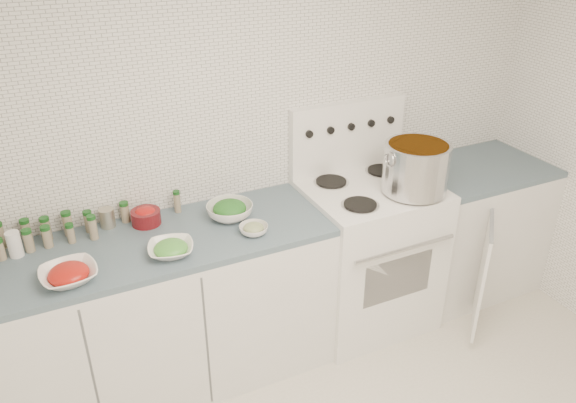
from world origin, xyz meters
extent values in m
cube|color=white|center=(0.00, 1.51, 1.25)|extent=(3.50, 0.02, 2.50)
cube|color=white|center=(-0.82, 1.19, 0.43)|extent=(1.85, 0.62, 0.86)
cube|color=#465F69|center=(-0.82, 1.19, 0.88)|extent=(1.85, 0.62, 0.03)
cube|color=white|center=(0.48, 1.18, 0.46)|extent=(0.76, 0.65, 0.92)
cube|color=black|center=(0.48, 0.86, 0.50)|extent=(0.45, 0.01, 0.28)
cylinder|color=silver|center=(0.48, 0.82, 0.72)|extent=(0.65, 0.02, 0.02)
cube|color=white|center=(0.48, 1.18, 0.93)|extent=(0.76, 0.65, 0.01)
cube|color=white|center=(0.48, 1.47, 1.15)|extent=(0.76, 0.06, 0.43)
cylinder|color=silver|center=(0.30, 1.02, 0.94)|extent=(0.21, 0.21, 0.01)
cylinder|color=black|center=(0.30, 1.02, 0.94)|extent=(0.18, 0.18, 0.01)
cylinder|color=silver|center=(0.66, 1.02, 0.94)|extent=(0.21, 0.21, 0.01)
cylinder|color=black|center=(0.66, 1.02, 0.94)|extent=(0.18, 0.18, 0.01)
cylinder|color=silver|center=(0.30, 1.33, 0.94)|extent=(0.21, 0.21, 0.01)
cylinder|color=black|center=(0.30, 1.33, 0.94)|extent=(0.18, 0.18, 0.01)
cylinder|color=silver|center=(0.66, 1.33, 0.94)|extent=(0.21, 0.21, 0.01)
cylinder|color=black|center=(0.66, 1.33, 0.94)|extent=(0.18, 0.18, 0.01)
cylinder|color=black|center=(0.20, 1.44, 1.22)|extent=(0.04, 0.02, 0.04)
cylinder|color=black|center=(0.34, 1.44, 1.22)|extent=(0.04, 0.02, 0.04)
cylinder|color=black|center=(0.48, 1.44, 1.22)|extent=(0.04, 0.02, 0.04)
cylinder|color=black|center=(0.62, 1.44, 1.22)|extent=(0.04, 0.02, 0.04)
cylinder|color=black|center=(0.76, 1.44, 1.22)|extent=(0.04, 0.02, 0.04)
cube|color=white|center=(1.30, 1.19, 0.43)|extent=(0.89, 0.62, 0.86)
cube|color=#465F69|center=(1.30, 1.19, 0.88)|extent=(0.89, 0.62, 0.03)
cube|color=white|center=(1.01, 0.74, 0.43)|extent=(0.29, 0.30, 0.70)
cylinder|color=silver|center=(0.66, 1.02, 1.09)|extent=(0.36, 0.36, 0.28)
cylinder|color=orange|center=(0.66, 1.02, 1.21)|extent=(0.33, 0.33, 0.03)
torus|color=silver|center=(0.47, 1.02, 1.17)|extent=(0.01, 0.09, 0.09)
torus|color=silver|center=(0.85, 1.02, 1.17)|extent=(0.01, 0.09, 0.09)
imported|color=white|center=(-1.21, 1.02, 0.93)|extent=(0.27, 0.27, 0.06)
ellipsoid|color=#B01C0F|center=(-1.21, 1.02, 0.94)|extent=(0.18, 0.18, 0.08)
imported|color=white|center=(-0.74, 1.04, 0.93)|extent=(0.26, 0.26, 0.05)
ellipsoid|color=#2B852D|center=(-0.74, 1.04, 0.94)|extent=(0.16, 0.16, 0.07)
imported|color=white|center=(-0.37, 1.25, 0.94)|extent=(0.32, 0.32, 0.08)
ellipsoid|color=#184F16|center=(-0.37, 1.25, 0.96)|extent=(0.18, 0.18, 0.08)
imported|color=white|center=(-0.31, 1.04, 0.92)|extent=(0.18, 0.18, 0.05)
ellipsoid|color=#334C1E|center=(-0.31, 1.04, 0.94)|extent=(0.11, 0.11, 0.05)
cylinder|color=#570E13|center=(-0.78, 1.38, 0.94)|extent=(0.15, 0.15, 0.08)
ellipsoid|color=#B0190C|center=(-0.78, 1.38, 0.97)|extent=(0.11, 0.11, 0.06)
cylinder|color=white|center=(-1.41, 1.34, 0.96)|extent=(0.08, 0.08, 0.13)
cylinder|color=#A39D8A|center=(-0.97, 1.44, 0.95)|extent=(0.10, 0.10, 0.10)
cylinder|color=gray|center=(-1.47, 1.45, 0.96)|extent=(0.04, 0.04, 0.12)
cylinder|color=gray|center=(-1.35, 1.45, 0.95)|extent=(0.04, 0.04, 0.11)
cylinder|color=#144817|center=(-1.35, 1.45, 1.02)|extent=(0.05, 0.05, 0.02)
cylinder|color=gray|center=(-1.26, 1.43, 0.95)|extent=(0.04, 0.04, 0.11)
cylinder|color=#144817|center=(-1.26, 1.43, 1.02)|extent=(0.05, 0.05, 0.02)
cylinder|color=gray|center=(-1.16, 1.43, 0.96)|extent=(0.05, 0.05, 0.11)
cylinder|color=#144817|center=(-1.16, 1.43, 1.02)|extent=(0.05, 0.05, 0.02)
cylinder|color=gray|center=(-1.06, 1.43, 0.95)|extent=(0.04, 0.04, 0.10)
cylinder|color=#144817|center=(-1.06, 1.43, 1.01)|extent=(0.04, 0.04, 0.02)
cylinder|color=gray|center=(-0.87, 1.45, 0.95)|extent=(0.05, 0.05, 0.10)
cylinder|color=#144817|center=(-0.87, 1.45, 1.00)|extent=(0.05, 0.05, 0.02)
cylinder|color=gray|center=(-0.60, 1.43, 0.95)|extent=(0.04, 0.04, 0.11)
cylinder|color=#144817|center=(-0.60, 1.43, 1.02)|extent=(0.04, 0.04, 0.02)
cylinder|color=gray|center=(-1.47, 1.34, 0.95)|extent=(0.04, 0.04, 0.09)
cylinder|color=gray|center=(-1.35, 1.36, 0.95)|extent=(0.04, 0.04, 0.10)
cylinder|color=#144817|center=(-1.35, 1.36, 1.01)|extent=(0.05, 0.05, 0.02)
cylinder|color=gray|center=(-1.26, 1.36, 0.95)|extent=(0.04, 0.04, 0.10)
cylinder|color=#144817|center=(-1.26, 1.36, 1.01)|extent=(0.05, 0.05, 0.02)
cylinder|color=gray|center=(-1.16, 1.35, 0.94)|extent=(0.04, 0.04, 0.09)
cylinder|color=#144817|center=(-1.16, 1.35, 1.00)|extent=(0.04, 0.04, 0.02)
cylinder|color=gray|center=(-1.05, 1.34, 0.96)|extent=(0.04, 0.04, 0.11)
cylinder|color=#144817|center=(-1.05, 1.34, 1.02)|extent=(0.04, 0.04, 0.02)
camera|label=1|loc=(-1.21, -1.24, 2.37)|focal=35.00mm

